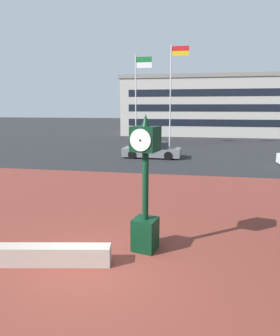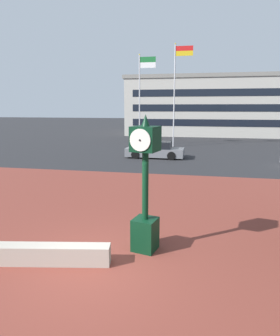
{
  "view_description": "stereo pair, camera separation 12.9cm",
  "coord_description": "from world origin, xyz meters",
  "px_view_note": "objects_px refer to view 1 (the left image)",
  "views": [
    {
      "loc": [
        2.35,
        -6.46,
        3.9
      ],
      "look_at": [
        0.99,
        1.2,
        2.3
      ],
      "focal_mm": 31.74,
      "sensor_mm": 36.0,
      "label": 1
    },
    {
      "loc": [
        2.47,
        -6.44,
        3.9
      ],
      "look_at": [
        0.99,
        1.2,
        2.3
      ],
      "focal_mm": 31.74,
      "sensor_mm": 36.0,
      "label": 2
    }
  ],
  "objects_px": {
    "flagpole_secondary": "(172,88)",
    "civic_building": "(208,106)",
    "flagpole_primary": "(138,92)",
    "street_clock": "(145,190)",
    "car_street_near": "(152,150)"
  },
  "relations": [
    {
      "from": "flagpole_secondary",
      "to": "civic_building",
      "type": "relative_size",
      "value": 0.41
    },
    {
      "from": "street_clock",
      "to": "civic_building",
      "type": "height_order",
      "value": "civic_building"
    },
    {
      "from": "street_clock",
      "to": "flagpole_primary",
      "type": "bearing_deg",
      "value": 114.48
    },
    {
      "from": "street_clock",
      "to": "civic_building",
      "type": "relative_size",
      "value": 0.15
    },
    {
      "from": "street_clock",
      "to": "car_street_near",
      "type": "xyz_separation_m",
      "value": [
        -1.87,
        15.33,
        -1.14
      ]
    },
    {
      "from": "flagpole_primary",
      "to": "civic_building",
      "type": "distance_m",
      "value": 17.78
    },
    {
      "from": "car_street_near",
      "to": "flagpole_primary",
      "type": "height_order",
      "value": "flagpole_primary"
    },
    {
      "from": "street_clock",
      "to": "flagpole_primary",
      "type": "height_order",
      "value": "flagpole_primary"
    },
    {
      "from": "car_street_near",
      "to": "civic_building",
      "type": "relative_size",
      "value": 0.19
    },
    {
      "from": "street_clock",
      "to": "flagpole_secondary",
      "type": "distance_m",
      "value": 22.69
    },
    {
      "from": "flagpole_secondary",
      "to": "street_clock",
      "type": "bearing_deg",
      "value": -87.67
    },
    {
      "from": "car_street_near",
      "to": "civic_building",
      "type": "height_order",
      "value": "civic_building"
    },
    {
      "from": "flagpole_secondary",
      "to": "civic_building",
      "type": "bearing_deg",
      "value": 75.41
    },
    {
      "from": "flagpole_secondary",
      "to": "civic_building",
      "type": "height_order",
      "value": "flagpole_secondary"
    },
    {
      "from": "flagpole_primary",
      "to": "flagpole_secondary",
      "type": "distance_m",
      "value": 3.46
    }
  ]
}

